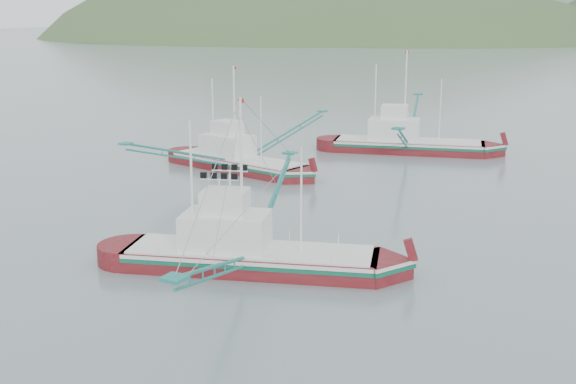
% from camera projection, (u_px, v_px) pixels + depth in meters
% --- Properties ---
extents(ground, '(1200.00, 1200.00, 0.00)m').
position_uv_depth(ground, '(236.00, 272.00, 39.49)').
color(ground, slate).
rests_on(ground, ground).
extents(main_boat, '(14.41, 24.54, 10.23)m').
position_uv_depth(main_boat, '(248.00, 235.00, 39.38)').
color(main_boat, '#5C0D12').
rests_on(main_boat, ground).
extents(bg_boat_far, '(15.57, 26.73, 11.03)m').
position_uv_depth(bg_boat_far, '(407.00, 133.00, 73.22)').
color(bg_boat_far, '#5C0D12').
rests_on(bg_boat_far, ground).
extents(bg_boat_left, '(14.15, 24.52, 10.04)m').
position_uv_depth(bg_boat_left, '(237.00, 151.00, 64.94)').
color(bg_boat_left, '#5C0D12').
rests_on(bg_boat_left, ground).
extents(headland_left, '(448.00, 308.00, 210.00)m').
position_uv_depth(headland_left, '(304.00, 38.00, 430.10)').
color(headland_left, '#3C542B').
rests_on(headland_left, ground).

